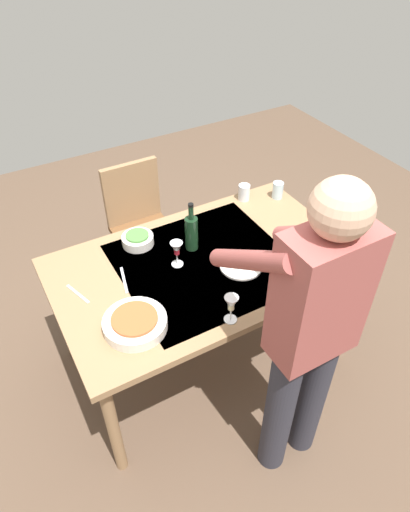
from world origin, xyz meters
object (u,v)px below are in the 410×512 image
at_px(water_cup_near_left, 244,192).
at_px(side_bowl_salad, 138,239).
at_px(wine_glass_right, 177,250).
at_px(person_server, 309,330).
at_px(dinner_plate_near, 241,266).
at_px(serving_bowl_pasta, 135,323).
at_px(wine_bottle, 192,232).
at_px(wine_glass_left, 231,305).
at_px(water_cup_near_right, 278,190).
at_px(chair_near, 139,219).
at_px(dining_table, 205,273).

relative_size(water_cup_near_left, side_bowl_salad, 0.59).
bearing_deg(wine_glass_right, person_server, 103.81).
bearing_deg(dinner_plate_near, serving_bowl_pasta, 10.13).
bearing_deg(wine_bottle, wine_glass_left, 80.22).
height_order(wine_glass_left, water_cup_near_left, wine_glass_left).
bearing_deg(water_cup_near_right, chair_near, -35.73).
distance_m(dining_table, dinner_plate_near, 0.21).
distance_m(dining_table, wine_glass_left, 0.46).
bearing_deg(person_server, serving_bowl_pasta, -42.28).
height_order(wine_glass_left, water_cup_near_right, wine_glass_left).
height_order(dining_table, serving_bowl_pasta, serving_bowl_pasta).
bearing_deg(dinner_plate_near, wine_bottle, -60.62).
bearing_deg(side_bowl_salad, wine_glass_left, 101.73).
bearing_deg(side_bowl_salad, dining_table, 127.15).
distance_m(dining_table, chair_near, 0.90).
height_order(chair_near, wine_glass_left, wine_glass_left).
height_order(person_server, water_cup_near_right, person_server).
xyz_separation_m(chair_near, side_bowl_salad, (0.22, 0.55, 0.28)).
relative_size(dining_table, dinner_plate_near, 7.08).
height_order(wine_glass_right, water_cup_near_left, wine_glass_right).
relative_size(water_cup_near_right, side_bowl_salad, 0.61).
bearing_deg(person_server, dining_table, -85.04).
bearing_deg(serving_bowl_pasta, water_cup_near_right, -155.19).
bearing_deg(wine_glass_right, wine_bottle, -147.13).
distance_m(wine_bottle, serving_bowl_pasta, 0.65).
bearing_deg(dining_table, wine_glass_left, 76.98).
bearing_deg(wine_glass_left, water_cup_near_left, -126.62).
bearing_deg(water_cup_near_right, wine_glass_left, 42.28).
bearing_deg(serving_bowl_pasta, dinner_plate_near, -169.87).
distance_m(dining_table, wine_bottle, 0.24).
distance_m(wine_glass_left, serving_bowl_pasta, 0.45).
distance_m(person_server, dinner_plate_near, 0.67).
bearing_deg(chair_near, serving_bowl_pasta, 67.06).
xyz_separation_m(person_server, wine_glass_right, (0.20, -0.82, -0.08)).
xyz_separation_m(wine_glass_left, water_cup_near_right, (-0.82, -0.75, -0.05)).
height_order(dining_table, wine_glass_right, wine_glass_right).
bearing_deg(serving_bowl_pasta, wine_bottle, -142.53).
relative_size(serving_bowl_pasta, dinner_plate_near, 1.30).
bearing_deg(dinner_plate_near, wine_glass_right, -32.12).
relative_size(chair_near, serving_bowl_pasta, 3.03).
distance_m(water_cup_near_right, serving_bowl_pasta, 1.36).
bearing_deg(wine_glass_right, dinner_plate_near, 147.88).
relative_size(person_server, wine_glass_left, 11.19).
height_order(dining_table, water_cup_near_left, water_cup_near_left).
bearing_deg(dinner_plate_near, wine_glass_left, 49.68).
distance_m(water_cup_near_left, serving_bowl_pasta, 1.22).
bearing_deg(person_server, water_cup_near_right, -121.19).
xyz_separation_m(dining_table, wine_glass_left, (0.10, 0.42, 0.18)).
height_order(wine_glass_right, serving_bowl_pasta, wine_glass_right).
relative_size(dining_table, wine_glass_left, 10.79).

